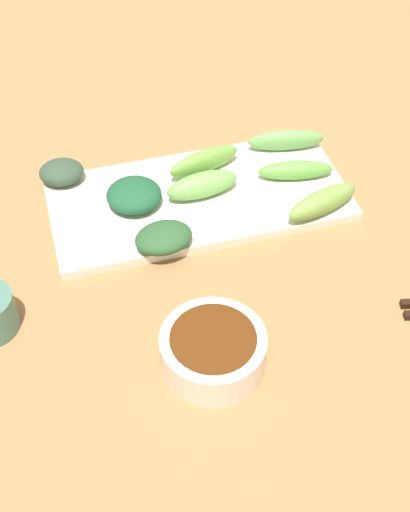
# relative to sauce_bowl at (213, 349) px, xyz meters

# --- Properties ---
(tabletop) EXTENTS (2.10, 2.10, 0.02)m
(tabletop) POSITION_rel_sauce_bowl_xyz_m (0.13, -0.03, -0.03)
(tabletop) COLOR #9A6E43
(tabletop) RESTS_ON ground
(sauce_bowl) EXTENTS (0.10, 0.10, 0.04)m
(sauce_bowl) POSITION_rel_sauce_bowl_xyz_m (0.00, 0.00, 0.00)
(sauce_bowl) COLOR silver
(sauce_bowl) RESTS_ON tabletop
(serving_plate) EXTENTS (0.17, 0.36, 0.01)m
(serving_plate) POSITION_rel_sauce_bowl_xyz_m (0.23, -0.05, -0.02)
(serving_plate) COLOR silver
(serving_plate) RESTS_ON tabletop
(broccoli_stalk_0) EXTENTS (0.04, 0.10, 0.02)m
(broccoli_stalk_0) POSITION_rel_sauce_bowl_xyz_m (0.23, -0.17, 0.00)
(broccoli_stalk_0) COLOR #60A041
(broccoli_stalk_0) RESTS_ON serving_plate
(broccoli_leafy_1) EXTENTS (0.05, 0.06, 0.03)m
(broccoli_leafy_1) POSITION_rel_sauce_bowl_xyz_m (0.31, 0.11, 0.00)
(broccoli_leafy_1) COLOR #304534
(broccoli_leafy_1) RESTS_ON serving_plate
(broccoli_stalk_2) EXTENTS (0.05, 0.10, 0.03)m
(broccoli_stalk_2) POSITION_rel_sauce_bowl_xyz_m (0.28, -0.07, 0.00)
(broccoli_stalk_2) COLOR #6AA33E
(broccoli_stalk_2) RESTS_ON serving_plate
(broccoli_stalk_3) EXTENTS (0.04, 0.10, 0.03)m
(broccoli_stalk_3) POSITION_rel_sauce_bowl_xyz_m (0.29, -0.18, 0.00)
(broccoli_stalk_3) COLOR #67A352
(broccoli_stalk_3) RESTS_ON serving_plate
(broccoli_leafy_4) EXTENTS (0.06, 0.07, 0.03)m
(broccoli_leafy_4) POSITION_rel_sauce_bowl_xyz_m (0.16, 0.01, 0.00)
(broccoli_leafy_4) COLOR #29532D
(broccoli_leafy_4) RESTS_ON serving_plate
(broccoli_leafy_5) EXTENTS (0.08, 0.08, 0.03)m
(broccoli_leafy_5) POSITION_rel_sauce_bowl_xyz_m (0.24, 0.03, 0.00)
(broccoli_leafy_5) COLOR #1B5132
(broccoli_leafy_5) RESTS_ON serving_plate
(broccoli_stalk_6) EXTENTS (0.04, 0.09, 0.03)m
(broccoli_stalk_6) POSITION_rel_sauce_bowl_xyz_m (0.23, -0.05, 0.00)
(broccoli_stalk_6) COLOR #6EB152
(broccoli_stalk_6) RESTS_ON serving_plate
(broccoli_stalk_7) EXTENTS (0.06, 0.10, 0.03)m
(broccoli_stalk_7) POSITION_rel_sauce_bowl_xyz_m (0.17, -0.18, 0.00)
(broccoli_stalk_7) COLOR #74A147
(broccoli_stalk_7) RESTS_ON serving_plate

